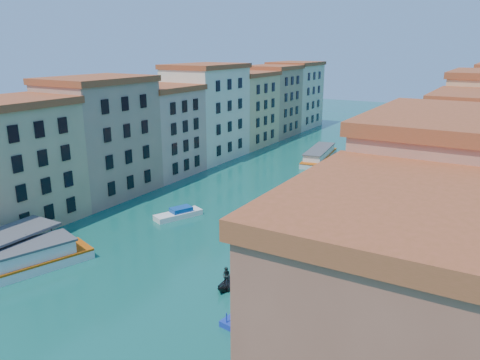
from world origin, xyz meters
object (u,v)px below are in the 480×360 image
object	(u,v)px
gondola_fore	(276,229)
vaporetto_far	(319,155)
gondola_right	(243,268)
blue_dock	(261,316)

from	to	relation	value
gondola_fore	vaporetto_far	bearing A→B (deg)	118.79
gondola_right	blue_dock	distance (m)	9.66
vaporetto_far	gondola_right	size ratio (longest dim) A/B	1.39
vaporetto_far	gondola_fore	distance (m)	43.72
gondola_fore	blue_dock	distance (m)	21.69
vaporetto_far	gondola_fore	size ratio (longest dim) A/B	1.77
vaporetto_far	blue_dock	size ratio (longest dim) A/B	2.52
vaporetto_far	gondola_right	distance (m)	56.53
gondola_fore	blue_dock	world-z (taller)	gondola_fore
blue_dock	vaporetto_far	bearing A→B (deg)	115.13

